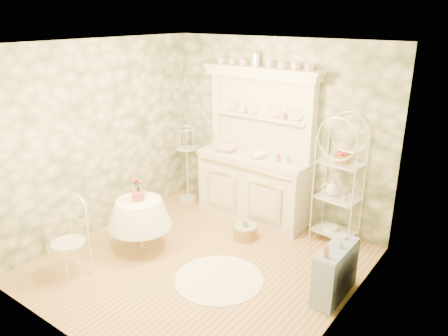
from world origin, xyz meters
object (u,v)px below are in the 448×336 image
Objects in this scene: cafe_chair at (68,244)px; floor_basket at (245,231)px; side_shelf at (335,271)px; birdcage_stand at (187,159)px; kitchen_dresser at (254,147)px; round_table at (141,227)px; bakers_rack at (339,184)px.

cafe_chair reaches higher than floor_basket.
side_shelf is 3.28m from birdcage_stand.
cafe_chair is 2.36m from floor_basket.
kitchen_dresser reaches higher than floor_basket.
birdcage_stand is (-0.58, 1.62, 0.41)m from round_table.
birdcage_stand is (-2.57, -0.13, -0.11)m from bakers_rack.
round_table is at bearing -131.78° from bakers_rack.
kitchen_dresser is 2.01m from round_table.
side_shelf is at bearing 12.67° from round_table.
kitchen_dresser reaches higher than round_table.
bakers_rack is 3.51m from cafe_chair.
side_shelf reaches higher than floor_basket.
cafe_chair is at bearing -122.35° from bakers_rack.
side_shelf reaches higher than round_table.
round_table is at bearing -131.98° from floor_basket.
round_table is 1.80× the size of floor_basket.
round_table reaches higher than floor_basket.
cafe_chair is (-0.21, -0.95, 0.11)m from round_table.
bakers_rack is at bearing 109.03° from side_shelf.
bakers_rack is 4.76× the size of floor_basket.
side_shelf is at bearing -18.38° from floor_basket.
round_table is 0.44× the size of birdcage_stand.
floor_basket is at bearing 48.02° from round_table.
birdcage_stand is at bearing -176.27° from kitchen_dresser.
round_table is at bearing -70.40° from birdcage_stand.
cafe_chair is 0.58× the size of birdcage_stand.
kitchen_dresser is 6.44× the size of floor_basket.
floor_basket is (-1.03, -0.68, -0.73)m from bakers_rack.
side_shelf is 2.56m from round_table.
cafe_chair is at bearing -120.24° from floor_basket.
birdcage_stand reaches higher than floor_basket.
kitchen_dresser is at bearing -170.90° from bakers_rack.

